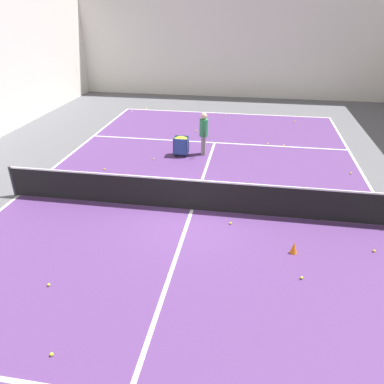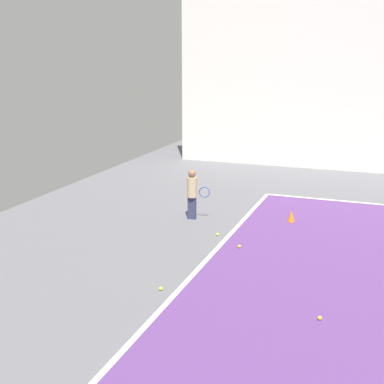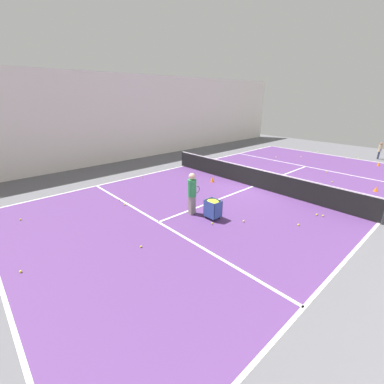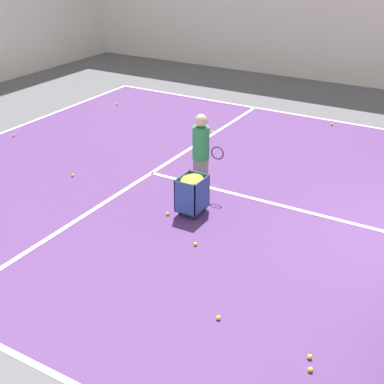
{
  "view_description": "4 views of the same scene",
  "coord_description": "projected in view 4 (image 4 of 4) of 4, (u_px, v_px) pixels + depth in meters",
  "views": [
    {
      "loc": [
        1.65,
        -9.85,
        5.7
      ],
      "look_at": [
        0.0,
        0.0,
        0.62
      ],
      "focal_mm": 35.0,
      "sensor_mm": 36.0,
      "label": 1
    },
    {
      "loc": [
        9.49,
        -8.07,
        4.08
      ],
      "look_at": [
        -2.73,
        -12.61,
        0.71
      ],
      "focal_mm": 50.0,
      "sensor_mm": 36.0,
      "label": 2
    },
    {
      "loc": [
        -7.48,
        11.28,
        4.61
      ],
      "look_at": [
        -0.31,
        4.75,
        0.97
      ],
      "focal_mm": 24.0,
      "sensor_mm": 36.0,
      "label": 3
    },
    {
      "loc": [
        -9.29,
        -0.29,
        5.13
      ],
      "look_at": [
        -1.2,
        4.45,
        0.47
      ],
      "focal_mm": 50.0,
      "sensor_mm": 36.0,
      "label": 4
    }
  ],
  "objects": [
    {
      "name": "tennis_ball_20",
      "position": [
        168.0,
        214.0,
        10.58
      ],
      "size": [
        0.07,
        0.07,
        0.07
      ],
      "primitive_type": "sphere",
      "color": "yellow",
      "rests_on": "ground"
    },
    {
      "name": "tennis_ball_15",
      "position": [
        332.0,
        124.0,
        15.38
      ],
      "size": [
        0.07,
        0.07,
        0.07
      ],
      "primitive_type": "sphere",
      "color": "yellow",
      "rests_on": "ground"
    },
    {
      "name": "tennis_ball_19",
      "position": [
        212.0,
        132.0,
        14.8
      ],
      "size": [
        0.07,
        0.07,
        0.07
      ],
      "primitive_type": "sphere",
      "color": "yellow",
      "rests_on": "ground"
    },
    {
      "name": "tennis_ball_16",
      "position": [
        218.0,
        318.0,
        7.77
      ],
      "size": [
        0.07,
        0.07,
        0.07
      ],
      "primitive_type": "sphere",
      "color": "yellow",
      "rests_on": "ground"
    },
    {
      "name": "tennis_ball_11",
      "position": [
        14.0,
        135.0,
        14.55
      ],
      "size": [
        0.07,
        0.07,
        0.07
      ],
      "primitive_type": "sphere",
      "color": "yellow",
      "rests_on": "ground"
    },
    {
      "name": "ball_cart",
      "position": [
        192.0,
        188.0,
        10.43
      ],
      "size": [
        0.58,
        0.47,
        0.81
      ],
      "color": "#2D478C",
      "rests_on": "ground"
    },
    {
      "name": "tennis_ball_22",
      "position": [
        196.0,
        244.0,
        9.58
      ],
      "size": [
        0.07,
        0.07,
        0.07
      ],
      "primitive_type": "sphere",
      "color": "yellow",
      "rests_on": "ground"
    },
    {
      "name": "tennis_ball_6",
      "position": [
        311.0,
        370.0,
        6.86
      ],
      "size": [
        0.07,
        0.07,
        0.07
      ],
      "primitive_type": "sphere",
      "color": "yellow",
      "rests_on": "ground"
    },
    {
      "name": "tennis_ball_13",
      "position": [
        72.0,
        175.0,
        12.23
      ],
      "size": [
        0.07,
        0.07,
        0.07
      ],
      "primitive_type": "sphere",
      "color": "yellow",
      "rests_on": "ground"
    },
    {
      "name": "line_service_far",
      "position": [
        152.0,
        173.0,
        12.42
      ],
      "size": [
        11.61,
        0.1,
        0.0
      ],
      "primitive_type": "cube",
      "color": "white",
      "rests_on": "ground"
    },
    {
      "name": "tennis_ball_21",
      "position": [
        117.0,
        104.0,
        17.12
      ],
      "size": [
        0.07,
        0.07,
        0.07
      ],
      "primitive_type": "sphere",
      "color": "yellow",
      "rests_on": "ground"
    },
    {
      "name": "tennis_ball_4",
      "position": [
        310.0,
        357.0,
        7.06
      ],
      "size": [
        0.07,
        0.07,
        0.07
      ],
      "primitive_type": "sphere",
      "color": "yellow",
      "rests_on": "ground"
    },
    {
      "name": "coach_at_net",
      "position": [
        201.0,
        149.0,
        11.06
      ],
      "size": [
        0.37,
        0.68,
        1.76
      ],
      "rotation": [
        0.0,
        0.0,
        -1.52
      ],
      "color": "gray",
      "rests_on": "ground"
    },
    {
      "name": "tennis_ball_14",
      "position": [
        197.0,
        139.0,
        14.31
      ],
      "size": [
        0.07,
        0.07,
        0.07
      ],
      "primitive_type": "sphere",
      "color": "yellow",
      "rests_on": "ground"
    }
  ]
}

